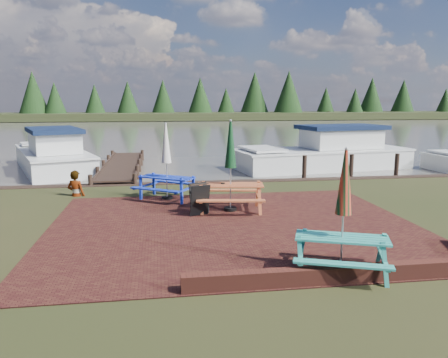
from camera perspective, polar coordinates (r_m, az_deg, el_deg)
name	(u,v)px	position (r m, az deg, el deg)	size (l,w,h in m)	color
ground	(242,239)	(9.88, 2.36, -7.85)	(120.00, 120.00, 0.00)	black
paving	(234,226)	(10.81, 1.35, -6.18)	(9.00, 7.50, 0.02)	black
brick_wall	(387,268)	(8.38, 20.50, -10.78)	(6.21, 1.79, 0.30)	#4C1E16
water	(176,130)	(46.36, -6.34, 6.33)	(120.00, 60.00, 0.02)	#47443D
far_treeline	(168,100)	(75.24, -7.28, 10.26)	(120.00, 10.00, 8.10)	black
picnic_table_teal	(342,231)	(8.03, 15.20, -6.60)	(2.03, 1.92, 2.24)	teal
picnic_table_red	(230,180)	(12.12, 0.85, -0.14)	(2.04, 1.87, 2.53)	#B0542D
picnic_table_blue	(167,173)	(13.71, -7.50, 0.75)	(2.26, 2.21, 2.37)	#172EAD
chalkboard	(199,199)	(11.78, -3.22, -2.65)	(0.57, 0.66, 0.86)	black
jetty	(122,165)	(20.78, -13.17, 1.77)	(1.76, 9.08, 1.00)	black
boat_jetty	(53,157)	(22.02, -21.43, 2.72)	(5.21, 8.17, 2.24)	silver
boat_near	(326,155)	(21.70, 13.16, 3.10)	(8.83, 4.27, 2.29)	silver
person	(75,171)	(14.87, -18.91, 1.02)	(0.61, 0.40, 1.66)	gray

